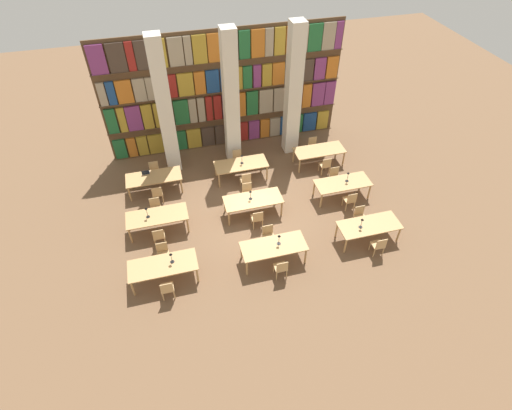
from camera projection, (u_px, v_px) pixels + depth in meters
The scene contains 40 objects.
ground_plane at pixel (254, 213), 16.13m from camera, with size 40.00×40.00×0.00m, color brown.
bookshelf_bank at pixel (225, 92), 17.98m from camera, with size 10.90×0.35×5.50m.
pillar_left at pixel (165, 109), 16.32m from camera, with size 0.62×0.62×6.00m.
pillar_center at pixel (231, 100), 16.84m from camera, with size 0.62×0.62×6.00m.
pillar_right at pixel (293, 92), 17.35m from camera, with size 0.62×0.62×6.00m.
reading_table_0 at pixel (163, 266), 13.30m from camera, with size 2.29×0.97×0.76m.
chair_0 at pixel (167, 289), 12.92m from camera, with size 0.42×0.40×0.87m.
chair_1 at pixel (163, 253), 14.00m from camera, with size 0.42×0.40×0.87m.
desk_lamp_0 at pixel (171, 256), 13.14m from camera, with size 0.14×0.14×0.44m.
reading_table_1 at pixel (274, 247), 13.92m from camera, with size 2.29×0.97×0.76m.
chair_2 at pixel (281, 268), 13.53m from camera, with size 0.42×0.40×0.87m.
chair_3 at pixel (268, 235), 14.62m from camera, with size 0.42×0.40×0.87m.
desk_lamp_1 at pixel (279, 238), 13.73m from camera, with size 0.14×0.14×0.45m.
reading_table_2 at pixel (369, 226), 14.66m from camera, with size 2.29×0.97×0.76m.
chair_4 at pixel (379, 245), 14.27m from camera, with size 0.42×0.40×0.87m.
chair_5 at pixel (360, 216), 15.36m from camera, with size 0.42×0.40×0.87m.
desk_lamp_2 at pixel (362, 221), 14.32m from camera, with size 0.14×0.14×0.44m.
reading_table_3 at pixel (157, 217), 15.01m from camera, with size 2.29×0.97×0.76m.
chair_6 at pixel (159, 236), 14.61m from camera, with size 0.42×0.40×0.87m.
chair_7 at pixel (156, 208), 15.69m from camera, with size 0.42×0.40×0.87m.
desk_lamp_3 at pixel (147, 211), 14.68m from camera, with size 0.14×0.14×0.48m.
reading_table_4 at pixel (253, 201), 15.67m from camera, with size 2.29×0.97×0.76m.
chair_8 at pixel (257, 218), 15.27m from camera, with size 0.42×0.40×0.87m.
chair_9 at pixel (248, 192), 16.36m from camera, with size 0.42×0.40×0.87m.
desk_lamp_4 at pixel (250, 193), 15.44m from camera, with size 0.14×0.14×0.43m.
reading_table_5 at pixel (343, 184), 16.41m from camera, with size 2.29×0.97×0.76m.
chair_10 at pixel (350, 200), 16.03m from camera, with size 0.42×0.40×0.87m.
chair_11 at pixel (335, 176), 17.11m from camera, with size 0.42×0.40×0.87m.
desk_lamp_5 at pixel (348, 175), 16.21m from camera, with size 0.14×0.14×0.47m.
reading_table_6 at pixel (154, 178), 16.69m from camera, with size 2.29×0.97×0.76m.
chair_12 at pixel (157, 193), 16.31m from camera, with size 0.42×0.40×0.87m.
chair_13 at pixel (155, 171), 17.40m from camera, with size 0.42×0.40×0.87m.
laptop at pixel (146, 173), 16.77m from camera, with size 0.32×0.22×0.21m.
reading_table_7 at pixel (241, 165), 17.34m from camera, with size 2.29×0.97×0.76m.
chair_14 at pixel (246, 180), 16.95m from camera, with size 0.42×0.40×0.87m.
chair_15 at pixel (238, 159), 18.04m from camera, with size 0.42×0.40×0.87m.
desk_lamp_6 at pixel (242, 158), 17.11m from camera, with size 0.14×0.14×0.45m.
reading_table_8 at pixel (319, 151), 18.09m from camera, with size 2.29×0.97×0.76m.
chair_16 at pixel (325, 165), 17.70m from camera, with size 0.42×0.40×0.87m.
chair_17 at pixel (313, 146), 18.79m from camera, with size 0.42×0.40×0.87m.
Camera 1 is at (-2.88, -11.16, 11.29)m, focal length 28.00 mm.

